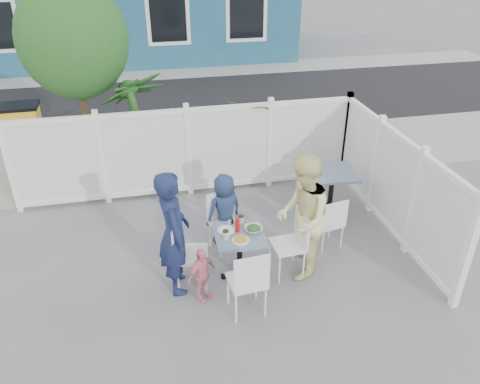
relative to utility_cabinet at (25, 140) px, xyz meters
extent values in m
plane|color=slate|center=(2.88, -4.00, -0.64)|extent=(80.00, 80.00, 0.00)
cube|color=gray|center=(2.88, -0.20, -0.64)|extent=(24.00, 2.60, 0.01)
cube|color=black|center=(2.88, 3.50, -0.64)|extent=(24.00, 5.00, 0.01)
cube|color=gray|center=(2.88, 6.60, -0.64)|extent=(24.00, 1.60, 0.01)
cube|color=black|center=(-0.12, 7.02, 0.96)|extent=(1.20, 0.04, 1.40)
cube|color=black|center=(3.88, 7.02, 0.96)|extent=(1.20, 0.04, 1.40)
cube|color=white|center=(2.98, -1.60, 0.18)|extent=(5.80, 0.04, 1.40)
cube|color=white|center=(2.98, -1.60, 0.92)|extent=(5.86, 0.08, 0.08)
cube|color=white|center=(2.98, -1.60, -0.58)|extent=(5.86, 0.08, 0.12)
cube|color=white|center=(5.88, -3.40, 0.18)|extent=(0.04, 3.60, 1.40)
cube|color=white|center=(5.88, -3.40, 0.92)|extent=(0.08, 3.66, 0.08)
cube|color=white|center=(5.88, -3.40, -0.58)|extent=(0.08, 3.66, 0.12)
cylinder|color=#382316|center=(1.28, -0.70, 0.56)|extent=(0.12, 0.12, 2.40)
ellipsoid|color=#1D4B1B|center=(1.28, -0.70, 1.96)|extent=(1.80, 1.62, 1.98)
cube|color=gold|center=(0.00, 0.00, 0.00)|extent=(0.70, 0.51, 1.28)
imported|color=#1D4B1B|center=(2.17, -0.90, 0.39)|extent=(1.63, 1.63, 2.07)
imported|color=#1D4B1B|center=(4.16, -1.00, 0.16)|extent=(1.91, 1.88, 1.60)
cube|color=#466079|center=(3.35, -4.05, 0.03)|extent=(0.67, 0.67, 0.04)
cylinder|color=black|center=(3.35, -4.05, -0.31)|extent=(0.07, 0.07, 0.63)
cube|color=black|center=(3.35, -4.05, -0.62)|extent=(0.51, 0.09, 0.04)
cube|color=black|center=(3.35, -4.05, -0.62)|extent=(0.09, 0.51, 0.04)
cube|color=#466079|center=(5.17, -2.76, 0.11)|extent=(0.81, 0.81, 0.04)
cylinder|color=black|center=(5.17, -2.76, -0.26)|extent=(0.08, 0.08, 0.71)
cube|color=black|center=(5.17, -2.76, -0.62)|extent=(0.58, 0.15, 0.04)
cube|color=black|center=(5.17, -2.76, -0.62)|extent=(0.15, 0.58, 0.04)
cube|color=white|center=(2.70, -4.06, -0.17)|extent=(0.49, 0.51, 0.04)
cube|color=white|center=(2.51, -4.03, 0.10)|extent=(0.10, 0.44, 0.48)
cylinder|color=white|center=(2.91, -3.90, -0.40)|extent=(0.03, 0.03, 0.48)
cylinder|color=white|center=(2.85, -4.28, -0.40)|extent=(0.03, 0.03, 0.48)
cylinder|color=white|center=(2.56, -3.84, -0.40)|extent=(0.03, 0.03, 0.48)
cylinder|color=white|center=(2.50, -4.22, -0.40)|extent=(0.03, 0.03, 0.48)
cube|color=white|center=(4.00, -4.12, -0.18)|extent=(0.44, 0.46, 0.04)
cube|color=white|center=(4.19, -4.10, 0.08)|extent=(0.06, 0.43, 0.46)
cylinder|color=white|center=(3.84, -4.31, -0.41)|extent=(0.02, 0.02, 0.46)
cylinder|color=white|center=(3.81, -3.95, -0.41)|extent=(0.02, 0.02, 0.46)
cylinder|color=white|center=(4.18, -4.29, -0.41)|extent=(0.02, 0.02, 0.46)
cylinder|color=white|center=(4.16, -3.92, -0.41)|extent=(0.02, 0.02, 0.46)
cube|color=white|center=(3.28, -3.38, -0.22)|extent=(0.49, 0.48, 0.04)
cube|color=white|center=(3.22, -3.21, 0.02)|extent=(0.39, 0.14, 0.43)
cylinder|color=white|center=(3.49, -3.48, -0.43)|extent=(0.02, 0.02, 0.43)
cylinder|color=white|center=(3.16, -3.58, -0.43)|extent=(0.02, 0.02, 0.43)
cylinder|color=white|center=(3.39, -3.17, -0.43)|extent=(0.02, 0.02, 0.43)
cylinder|color=white|center=(3.07, -3.27, -0.43)|extent=(0.02, 0.02, 0.43)
cube|color=white|center=(3.29, -4.71, -0.18)|extent=(0.47, 0.45, 0.04)
cube|color=white|center=(3.31, -4.91, 0.08)|extent=(0.44, 0.07, 0.47)
cylinder|color=white|center=(3.09, -4.55, -0.41)|extent=(0.02, 0.02, 0.47)
cylinder|color=white|center=(3.46, -4.52, -0.41)|extent=(0.02, 0.02, 0.47)
cylinder|color=white|center=(3.12, -4.90, -0.41)|extent=(0.02, 0.02, 0.47)
cylinder|color=white|center=(3.49, -4.87, -0.41)|extent=(0.02, 0.02, 0.47)
cube|color=white|center=(4.77, -3.63, -0.23)|extent=(0.45, 0.43, 0.04)
cube|color=white|center=(4.80, -3.80, 0.00)|extent=(0.38, 0.10, 0.41)
cylinder|color=white|center=(4.58, -3.51, -0.44)|extent=(0.02, 0.02, 0.41)
cylinder|color=white|center=(4.90, -3.45, -0.44)|extent=(0.02, 0.02, 0.41)
cylinder|color=white|center=(4.64, -3.82, -0.44)|extent=(0.02, 0.02, 0.41)
cylinder|color=white|center=(4.96, -3.75, -0.44)|extent=(0.02, 0.02, 0.41)
imported|color=#161F46|center=(2.50, -4.08, 0.21)|extent=(0.44, 0.64, 1.71)
imported|color=#F8E358|center=(4.17, -4.11, 0.23)|extent=(0.89, 1.01, 1.75)
imported|color=navy|center=(3.30, -3.22, -0.07)|extent=(0.65, 0.55, 1.14)
imported|color=pink|center=(2.79, -4.39, -0.25)|extent=(0.48, 0.42, 0.77)
cylinder|color=white|center=(3.33, -4.19, 0.05)|extent=(0.23, 0.23, 0.01)
cylinder|color=white|center=(3.19, -3.93, 0.06)|extent=(0.23, 0.23, 0.02)
imported|color=white|center=(3.55, -4.01, 0.08)|extent=(0.23, 0.23, 0.06)
cylinder|color=beige|center=(3.15, -4.11, 0.11)|extent=(0.08, 0.08, 0.12)
cylinder|color=beige|center=(3.42, -3.80, 0.10)|extent=(0.08, 0.08, 0.11)
cylinder|color=#B50F0F|center=(3.34, -3.97, 0.15)|extent=(0.06, 0.06, 0.20)
cylinder|color=white|center=(3.26, -3.80, 0.08)|extent=(0.03, 0.03, 0.07)
cylinder|color=black|center=(3.31, -3.77, 0.08)|extent=(0.03, 0.03, 0.07)
camera|label=1|loc=(2.29, -8.99, 3.55)|focal=35.00mm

